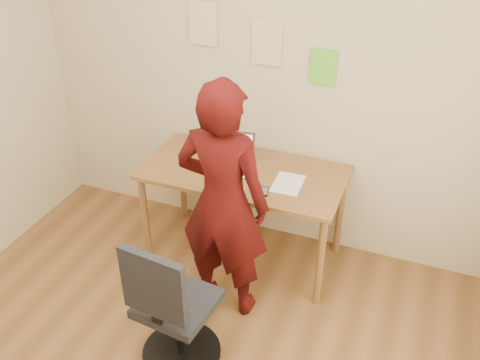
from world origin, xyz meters
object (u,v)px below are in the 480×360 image
at_px(laptop, 230,160).
at_px(person, 223,203).
at_px(desk, 244,181).
at_px(office_chair, 172,314).
at_px(phone, 264,191).

xyz_separation_m(laptop, person, (0.17, -0.53, 0.02)).
xyz_separation_m(desk, laptop, (-0.11, 0.02, 0.14)).
xyz_separation_m(desk, office_chair, (-0.02, -1.09, -0.26)).
distance_m(desk, office_chair, 1.12).
bearing_deg(phone, desk, 123.10).
bearing_deg(office_chair, laptop, 100.89).
relative_size(phone, office_chair, 0.13).
bearing_deg(laptop, office_chair, -95.39).
height_order(laptop, person, person).
bearing_deg(office_chair, phone, 81.28).
bearing_deg(office_chair, person, 88.51).
relative_size(laptop, person, 0.22).
distance_m(laptop, phone, 0.40).
bearing_deg(desk, office_chair, -90.89).
xyz_separation_m(office_chair, person, (0.08, 0.58, 0.41)).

